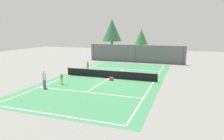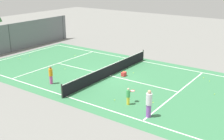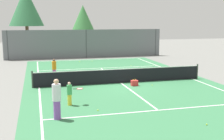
% 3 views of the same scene
% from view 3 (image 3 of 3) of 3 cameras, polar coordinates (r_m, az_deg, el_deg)
% --- Properties ---
extents(ground_plane, '(80.00, 80.00, 0.00)m').
position_cam_3_polar(ground_plane, '(20.25, 1.73, -2.54)').
color(ground_plane, slate).
extents(court_surface, '(13.00, 25.00, 0.01)m').
position_cam_3_polar(court_surface, '(20.25, 1.73, -2.53)').
color(court_surface, '#387A4C').
rests_on(court_surface, ground_plane).
extents(tennis_net, '(11.90, 0.10, 1.10)m').
position_cam_3_polar(tennis_net, '(20.15, 1.74, -1.12)').
color(tennis_net, '#333833').
rests_on(tennis_net, ground_plane).
extents(perimeter_fence, '(18.00, 0.12, 3.20)m').
position_cam_3_polar(perimeter_fence, '(33.56, -5.05, 5.13)').
color(perimeter_fence, slate).
rests_on(perimeter_fence, ground_plane).
extents(tree_0, '(2.70, 2.70, 6.10)m').
position_cam_3_polar(tree_0, '(37.26, -5.69, 10.11)').
color(tree_0, brown).
rests_on(tree_0, ground_plane).
extents(tree_1, '(4.28, 4.28, 8.29)m').
position_cam_3_polar(tree_1, '(38.54, -16.45, 11.76)').
color(tree_1, brown).
rests_on(tree_1, ground_plane).
extents(player_0, '(0.32, 0.32, 1.47)m').
position_cam_3_polar(player_0, '(22.08, -11.21, 0.31)').
color(player_0, '#D14799').
rests_on(player_0, ground_plane).
extents(player_1, '(0.83, 0.34, 1.22)m').
position_cam_3_polar(player_1, '(15.09, -8.19, -4.48)').
color(player_1, yellow).
rests_on(player_1, ground_plane).
extents(player_2, '(0.39, 0.39, 1.81)m').
position_cam_3_polar(player_2, '(13.03, -10.73, -5.54)').
color(player_2, purple).
rests_on(player_2, ground_plane).
extents(ball_crate, '(0.44, 0.31, 0.43)m').
position_cam_3_polar(ball_crate, '(19.43, 4.40, -2.54)').
color(ball_crate, red).
rests_on(ball_crate, ground_plane).
extents(tennis_ball_0, '(0.07, 0.07, 0.07)m').
position_cam_3_polar(tennis_ball_0, '(12.98, 17.99, -10.07)').
color(tennis_ball_0, '#CCE533').
rests_on(tennis_ball_0, ground_plane).
extents(tennis_ball_1, '(0.07, 0.07, 0.07)m').
position_cam_3_polar(tennis_ball_1, '(16.34, -8.63, -5.57)').
color(tennis_ball_1, '#CCE533').
rests_on(tennis_ball_1, ground_plane).
extents(tennis_ball_4, '(0.07, 0.07, 0.07)m').
position_cam_3_polar(tennis_ball_4, '(19.61, 7.83, -2.94)').
color(tennis_ball_4, '#CCE533').
rests_on(tennis_ball_4, ground_plane).
extents(tennis_ball_5, '(0.07, 0.07, 0.07)m').
position_cam_3_polar(tennis_ball_5, '(27.61, 3.72, 0.85)').
color(tennis_ball_5, '#CCE533').
rests_on(tennis_ball_5, ground_plane).
extents(tennis_ball_6, '(0.07, 0.07, 0.07)m').
position_cam_3_polar(tennis_ball_6, '(24.32, -3.51, -0.37)').
color(tennis_ball_6, '#CCE533').
rests_on(tennis_ball_6, ground_plane).
extents(tennis_ball_7, '(0.07, 0.07, 0.07)m').
position_cam_3_polar(tennis_ball_7, '(30.28, -6.28, 1.61)').
color(tennis_ball_7, '#CCE533').
rests_on(tennis_ball_7, ground_plane).
extents(tennis_ball_9, '(0.07, 0.07, 0.07)m').
position_cam_3_polar(tennis_ball_9, '(14.20, -2.77, -7.84)').
color(tennis_ball_9, '#CCE533').
rests_on(tennis_ball_9, ground_plane).
extents(tennis_ball_10, '(0.07, 0.07, 0.07)m').
position_cam_3_polar(tennis_ball_10, '(30.67, -3.91, 1.75)').
color(tennis_ball_10, '#CCE533').
rests_on(tennis_ball_10, ground_plane).
extents(tennis_ball_11, '(0.07, 0.07, 0.07)m').
position_cam_3_polar(tennis_ball_11, '(30.57, -6.43, 1.69)').
color(tennis_ball_11, '#CCE533').
rests_on(tennis_ball_11, ground_plane).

